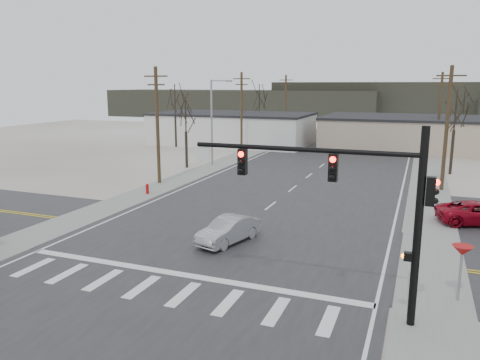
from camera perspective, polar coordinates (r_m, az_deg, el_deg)
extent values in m
plane|color=silver|center=(26.24, -1.59, -7.40)|extent=(140.00, 140.00, 0.00)
cube|color=#262628|center=(39.98, 6.79, -0.78)|extent=(18.00, 110.00, 0.05)
cube|color=#262628|center=(26.24, -1.59, -7.36)|extent=(90.00, 10.00, 0.04)
cube|color=gray|center=(48.16, -3.97, 1.40)|extent=(3.00, 90.00, 0.06)
cube|color=gray|center=(43.69, 22.07, -0.49)|extent=(3.00, 90.00, 0.06)
cylinder|color=black|center=(17.36, 20.87, -5.73)|extent=(0.28, 0.28, 7.20)
cylinder|color=black|center=(17.30, 7.46, 3.72)|extent=(8.40, 0.18, 0.18)
cube|color=black|center=(17.15, 11.30, 1.49)|extent=(0.32, 0.30, 1.00)
cube|color=black|center=(18.07, 0.31, 2.23)|extent=(0.32, 0.30, 1.00)
sphere|color=#FF0C05|center=(16.93, 11.24, 2.46)|extent=(0.22, 0.22, 0.22)
sphere|color=#FF0C05|center=(17.86, 0.12, 3.16)|extent=(0.22, 0.22, 0.22)
cube|color=black|center=(17.02, 22.21, -1.29)|extent=(0.30, 0.30, 1.00)
cube|color=silver|center=(18.71, -4.56, 3.13)|extent=(0.60, 0.04, 0.60)
cube|color=black|center=(17.68, 19.81, -8.77)|extent=(0.30, 0.25, 0.30)
sphere|color=#FF5905|center=(17.68, 19.32, -8.73)|extent=(0.18, 0.18, 0.18)
cylinder|color=#A50C0C|center=(37.60, -11.23, -1.20)|extent=(0.24, 0.24, 0.70)
sphere|color=#A50C0C|center=(37.52, -11.25, -0.61)|extent=(0.24, 0.24, 0.24)
cylinder|color=gray|center=(20.83, 25.21, -10.65)|extent=(0.10, 0.10, 2.10)
cone|color=#A50C0C|center=(20.45, 25.48, -7.78)|extent=(0.80, 0.80, 0.40)
cube|color=silver|center=(68.20, -0.93, 6.19)|extent=(22.00, 12.00, 4.20)
cube|color=black|center=(68.02, -0.93, 8.07)|extent=(22.30, 12.30, 0.30)
cube|color=tan|center=(67.16, 21.56, 5.21)|extent=(26.00, 14.00, 4.00)
cube|color=black|center=(66.99, 21.70, 7.04)|extent=(26.30, 14.30, 0.30)
cylinder|color=#43331F|center=(40.93, -10.02, 6.47)|extent=(0.30, 0.30, 10.00)
cube|color=#43331F|center=(40.78, -10.23, 12.35)|extent=(2.20, 0.12, 0.12)
cube|color=#43331F|center=(40.78, -10.20, 11.37)|extent=(1.60, 0.12, 0.12)
cylinder|color=#43331F|center=(58.90, 0.18, 8.16)|extent=(0.30, 0.30, 10.00)
cube|color=#43331F|center=(58.80, 0.19, 12.25)|extent=(2.20, 0.12, 0.12)
cube|color=#43331F|center=(58.79, 0.19, 11.57)|extent=(1.60, 0.12, 0.12)
cylinder|color=#43331F|center=(77.87, 5.56, 8.95)|extent=(0.30, 0.30, 10.00)
cube|color=#43331F|center=(77.79, 5.62, 12.04)|extent=(2.20, 0.12, 0.12)
cube|color=#43331F|center=(77.78, 5.61, 11.52)|extent=(1.60, 0.12, 0.12)
cylinder|color=#43331F|center=(41.04, 23.88, 5.67)|extent=(0.30, 0.30, 10.00)
cube|color=#43331F|center=(40.89, 24.37, 11.52)|extent=(2.20, 0.12, 0.12)
cube|color=#43331F|center=(40.88, 24.28, 10.54)|extent=(1.60, 0.12, 0.12)
cylinder|color=#43331F|center=(62.97, 23.13, 7.46)|extent=(0.30, 0.30, 10.00)
cube|color=#43331F|center=(62.87, 23.43, 11.27)|extent=(2.20, 0.12, 0.12)
cube|color=#43331F|center=(62.87, 23.38, 10.64)|extent=(1.60, 0.12, 0.12)
cylinder|color=gray|center=(49.55, -3.47, 6.91)|extent=(0.20, 0.20, 9.00)
cylinder|color=gray|center=(48.98, -2.45, 12.01)|extent=(2.00, 0.12, 0.12)
cube|color=gray|center=(48.58, -1.35, 11.97)|extent=(0.60, 0.25, 0.18)
cylinder|color=#2E251C|center=(48.94, -6.55, 3.70)|extent=(0.28, 0.28, 3.75)
cylinder|color=#2E251C|center=(48.59, -6.64, 7.64)|extent=(0.14, 0.14, 3.75)
cylinder|color=#2E251C|center=(49.34, 24.42, 3.09)|extent=(0.28, 0.28, 4.25)
cylinder|color=#2E251C|center=(48.99, 24.79, 7.52)|extent=(0.14, 0.14, 4.25)
cylinder|color=#2E251C|center=(73.08, 2.32, 6.66)|extent=(0.28, 0.28, 4.50)
cylinder|color=#2E251C|center=(72.84, 2.35, 9.83)|extent=(0.14, 0.14, 4.50)
cylinder|color=#2E251C|center=(75.32, 25.39, 5.51)|extent=(0.28, 0.28, 4.00)
cylinder|color=#2E251C|center=(75.09, 25.63, 8.24)|extent=(0.14, 0.14, 4.00)
cylinder|color=#2E251C|center=(65.38, -7.84, 5.98)|extent=(0.28, 0.28, 4.50)
cylinder|color=#2E251C|center=(65.12, -7.94, 9.53)|extent=(0.14, 0.14, 4.50)
cube|color=#333026|center=(123.33, 0.04, 9.27)|extent=(70.00, 18.00, 7.00)
cube|color=#333026|center=(119.03, 24.14, 8.66)|extent=(80.00, 18.00, 9.00)
imported|color=gray|center=(25.65, -1.43, -6.12)|extent=(2.57, 4.44, 1.38)
imported|color=black|center=(68.45, 13.27, 4.73)|extent=(2.53, 4.80, 1.33)
imported|color=black|center=(86.05, 13.17, 6.14)|extent=(2.62, 4.63, 1.48)
imported|color=maroon|center=(32.48, 27.16, -3.62)|extent=(5.47, 3.63, 1.40)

